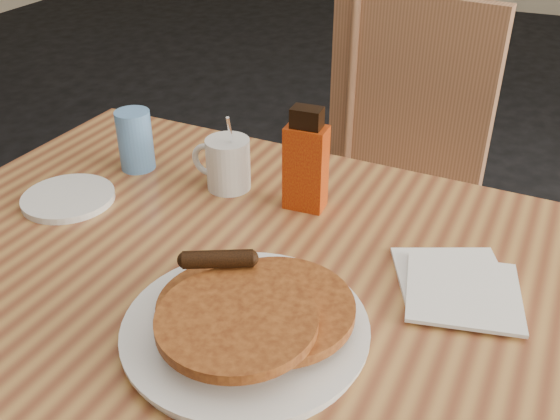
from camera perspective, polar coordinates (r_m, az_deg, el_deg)
The scene contains 8 objects.
main_table at distance 0.97m, azimuth -1.97°, elevation -7.13°, with size 1.29×0.90×0.75m.
chair_main_far at distance 1.65m, azimuth 10.39°, elevation 4.67°, with size 0.51×0.51×0.98m.
pancake_plate at distance 0.82m, azimuth -3.08°, elevation -10.04°, with size 0.32×0.32×0.09m.
coffee_mug at distance 1.13m, azimuth -4.88°, elevation 4.33°, with size 0.11×0.08×0.15m.
syrup_bottle at distance 1.05m, azimuth 2.38°, elevation 4.33°, with size 0.07×0.05×0.18m.
napkin_stack at distance 0.93m, azimuth 15.94°, elevation -6.67°, with size 0.22×0.22×0.01m.
blue_tumbler at distance 1.23m, azimuth -13.09°, elevation 6.23°, with size 0.07×0.07×0.12m, color #5A91D4.
side_saucer at distance 1.17m, azimuth -18.79°, elevation 1.06°, with size 0.16×0.16×0.01m, color silver.
Camera 1 is at (0.29, -0.74, 1.31)m, focal length 40.00 mm.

